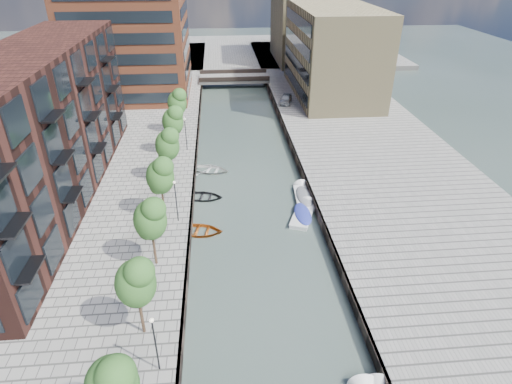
{
  "coord_description": "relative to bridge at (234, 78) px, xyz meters",
  "views": [
    {
      "loc": [
        -2.98,
        -9.3,
        22.72
      ],
      "look_at": [
        0.0,
        24.29,
        3.5
      ],
      "focal_mm": 30.0,
      "sensor_mm": 36.0,
      "label": 1
    }
  ],
  "objects": [
    {
      "name": "apartment_block",
      "position": [
        -20.0,
        -42.0,
        6.61
      ],
      "size": [
        8.0,
        38.0,
        14.0
      ],
      "primitive_type": "cube",
      "color": "black",
      "rests_on": "quay_left"
    },
    {
      "name": "tree_4",
      "position": [
        -8.5,
        -40.0,
        3.92
      ],
      "size": [
        2.5,
        2.5,
        5.95
      ],
      "color": "#382619",
      "rests_on": "quay_left"
    },
    {
      "name": "motorboat_4",
      "position": [
        5.41,
        -43.2,
        -1.18
      ],
      "size": [
        2.09,
        5.27,
        1.72
      ],
      "color": "white",
      "rests_on": "ground"
    },
    {
      "name": "sloop_4",
      "position": [
        -5.02,
        -42.43,
        -1.39
      ],
      "size": [
        4.51,
        3.61,
        0.83
      ],
      "primitive_type": "imported",
      "rotation": [
        0.0,
        0.0,
        1.37
      ],
      "color": "black",
      "rests_on": "ground"
    },
    {
      "name": "car",
      "position": [
        7.74,
        -14.91,
        0.33
      ],
      "size": [
        2.8,
        4.56,
        1.45
      ],
      "primitive_type": "imported",
      "rotation": [
        0.0,
        0.0,
        -0.28
      ],
      "color": "#AFB2B4",
      "rests_on": "quay_right"
    },
    {
      "name": "tree_2",
      "position": [
        -8.5,
        -54.0,
        3.92
      ],
      "size": [
        2.5,
        2.5,
        5.95
      ],
      "color": "#382619",
      "rests_on": "quay_left"
    },
    {
      "name": "motorboat_3",
      "position": [
        4.78,
        -46.57,
        -1.19
      ],
      "size": [
        3.39,
        5.21,
        1.64
      ],
      "color": "silver",
      "rests_on": "ground"
    },
    {
      "name": "tree_0",
      "position": [
        -8.5,
        -68.0,
        3.92
      ],
      "size": [
        2.5,
        2.5,
        5.95
      ],
      "color": "#382619",
      "rests_on": "quay_left"
    },
    {
      "name": "quay_wall_left",
      "position": [
        -6.1,
        -32.0,
        -0.89
      ],
      "size": [
        0.25,
        140.0,
        1.0
      ],
      "primitive_type": "cube",
      "color": "#332823",
      "rests_on": "ground"
    },
    {
      "name": "tan_block_far",
      "position": [
        16.0,
        16.0,
        7.61
      ],
      "size": [
        12.0,
        20.0,
        16.0
      ],
      "primitive_type": "cube",
      "color": "#9C8B5F",
      "rests_on": "quay_right"
    },
    {
      "name": "lamp_0",
      "position": [
        -7.2,
        -64.0,
        2.12
      ],
      "size": [
        0.24,
        0.24,
        4.12
      ],
      "color": "black",
      "rests_on": "quay_left"
    },
    {
      "name": "tan_block_near",
      "position": [
        16.0,
        -10.0,
        6.61
      ],
      "size": [
        12.0,
        25.0,
        14.0
      ],
      "primitive_type": "cube",
      "color": "#9C8B5F",
      "rests_on": "quay_right"
    },
    {
      "name": "water",
      "position": [
        0.0,
        -32.0,
        -1.39
      ],
      "size": [
        300.0,
        300.0,
        0.0
      ],
      "primitive_type": "plane",
      "color": "#38473F",
      "rests_on": "ground"
    },
    {
      "name": "sloop_2",
      "position": [
        -5.3,
        -48.68,
        -1.39
      ],
      "size": [
        4.85,
        3.87,
        0.9
      ],
      "primitive_type": "imported",
      "rotation": [
        0.0,
        0.0,
        1.38
      ],
      "color": "#9C4511",
      "rests_on": "ground"
    },
    {
      "name": "tree_1",
      "position": [
        -8.5,
        -61.0,
        3.92
      ],
      "size": [
        2.5,
        2.5,
        5.95
      ],
      "color": "#382619",
      "rests_on": "quay_left"
    },
    {
      "name": "far_closure",
      "position": [
        0.0,
        28.0,
        -0.89
      ],
      "size": [
        80.0,
        40.0,
        1.0
      ],
      "primitive_type": "cube",
      "color": "gray",
      "rests_on": "ground"
    },
    {
      "name": "tree_5",
      "position": [
        -8.5,
        -33.0,
        3.92
      ],
      "size": [
        2.5,
        2.5,
        5.95
      ],
      "color": "#382619",
      "rests_on": "quay_left"
    },
    {
      "name": "lamp_2",
      "position": [
        -7.2,
        -32.0,
        2.12
      ],
      "size": [
        0.24,
        0.24,
        4.12
      ],
      "color": "black",
      "rests_on": "quay_left"
    },
    {
      "name": "quay_wall_right",
      "position": [
        6.1,
        -32.0,
        -0.89
      ],
      "size": [
        0.25,
        140.0,
        1.0
      ],
      "primitive_type": "cube",
      "color": "#332823",
      "rests_on": "ground"
    },
    {
      "name": "tree_6",
      "position": [
        -8.5,
        -26.0,
        3.92
      ],
      "size": [
        2.5,
        2.5,
        5.95
      ],
      "color": "#382619",
      "rests_on": "quay_left"
    },
    {
      "name": "tree_3",
      "position": [
        -8.5,
        -47.0,
        3.92
      ],
      "size": [
        2.5,
        2.5,
        5.95
      ],
      "color": "#382619",
      "rests_on": "quay_left"
    },
    {
      "name": "bridge",
      "position": [
        0.0,
        0.0,
        0.0
      ],
      "size": [
        13.0,
        6.0,
        1.3
      ],
      "color": "gray",
      "rests_on": "ground"
    },
    {
      "name": "quay_right",
      "position": [
        16.0,
        -32.0,
        -0.89
      ],
      "size": [
        20.0,
        140.0,
        1.0
      ],
      "primitive_type": "cube",
      "color": "gray",
      "rests_on": "ground"
    },
    {
      "name": "lamp_1",
      "position": [
        -7.2,
        -48.0,
        2.12
      ],
      "size": [
        0.24,
        0.24,
        4.12
      ],
      "color": "black",
      "rests_on": "quay_left"
    },
    {
      "name": "sloop_3",
      "position": [
        -4.36,
        -36.27,
        -1.39
      ],
      "size": [
        5.24,
        4.47,
        0.92
      ],
      "primitive_type": "imported",
      "rotation": [
        0.0,
        0.0,
        1.23
      ],
      "color": "silver",
      "rests_on": "ground"
    }
  ]
}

